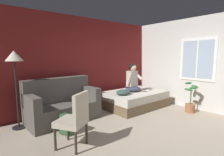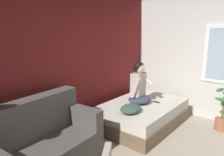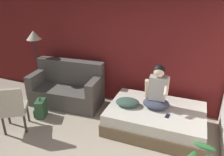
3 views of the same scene
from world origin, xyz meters
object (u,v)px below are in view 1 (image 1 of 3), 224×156
object	(u,v)px
person_seated	(133,80)
floor_lamp	(15,63)
cell_phone	(145,91)
potted_plant	(190,102)
backpack	(68,124)
couch	(63,105)
throw_pillow	(123,92)
side_chair	(75,118)
bed	(135,99)

from	to	relation	value
person_seated	floor_lamp	size ratio (longest dim) A/B	0.51
person_seated	cell_phone	world-z (taller)	person_seated
potted_plant	person_seated	bearing A→B (deg)	119.83
person_seated	potted_plant	world-z (taller)	person_seated
backpack	couch	bearing A→B (deg)	73.55
person_seated	throw_pillow	bearing A→B (deg)	-162.83
couch	side_chair	bearing A→B (deg)	-105.05
backpack	throw_pillow	xyz separation A→B (m)	(1.89, 0.38, 0.36)
side_chair	person_seated	bearing A→B (deg)	23.85
side_chair	cell_phone	size ratio (longest dim) A/B	6.81
side_chair	potted_plant	bearing A→B (deg)	-5.33
person_seated	backpack	distance (m)	2.58
person_seated	throw_pillow	world-z (taller)	person_seated
person_seated	side_chair	bearing A→B (deg)	-156.15
backpack	cell_phone	world-z (taller)	cell_phone
bed	floor_lamp	bearing A→B (deg)	171.62
side_chair	cell_phone	bearing A→B (deg)	16.82
backpack	cell_phone	xyz separation A→B (m)	(2.71, 0.27, 0.29)
side_chair	backpack	world-z (taller)	side_chair
couch	potted_plant	bearing A→B (deg)	-29.02
bed	side_chair	world-z (taller)	side_chair
bed	potted_plant	bearing A→B (deg)	-59.52
cell_phone	floor_lamp	world-z (taller)	floor_lamp
throw_pillow	side_chair	bearing A→B (deg)	-154.46
bed	floor_lamp	xyz separation A→B (m)	(-3.19, 0.47, 1.19)
person_seated	potted_plant	distance (m)	1.76
couch	side_chair	size ratio (longest dim) A/B	1.79
throw_pillow	cell_phone	distance (m)	0.82
person_seated	cell_phone	bearing A→B (deg)	-46.09
side_chair	cell_phone	world-z (taller)	side_chair
couch	cell_phone	size ratio (longest dim) A/B	12.20
side_chair	throw_pillow	distance (m)	2.25
side_chair	backpack	size ratio (longest dim) A/B	2.14
couch	person_seated	world-z (taller)	person_seated
floor_lamp	couch	bearing A→B (deg)	-9.42
couch	floor_lamp	size ratio (longest dim) A/B	1.03
side_chair	floor_lamp	bearing A→B (deg)	111.01
side_chair	potted_plant	xyz separation A→B (m)	(3.41, -0.32, -0.23)
person_seated	backpack	world-z (taller)	person_seated
bed	backpack	bearing A→B (deg)	-169.27
couch	throw_pillow	distance (m)	1.72
floor_lamp	potted_plant	distance (m)	4.55
person_seated	floor_lamp	xyz separation A→B (m)	(-3.16, 0.39, 0.59)
person_seated	cell_phone	distance (m)	0.52
person_seated	bed	bearing A→B (deg)	-72.61
floor_lamp	potted_plant	world-z (taller)	floor_lamp
side_chair	backpack	distance (m)	0.70
backpack	potted_plant	xyz separation A→B (m)	(3.27, -0.91, 0.11)
backpack	cell_phone	distance (m)	2.74
bed	cell_phone	world-z (taller)	cell_phone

